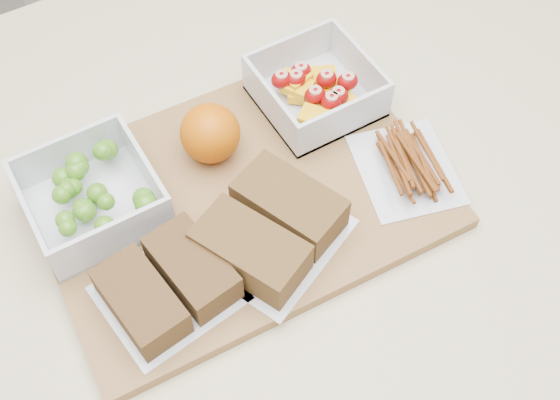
{
  "coord_description": "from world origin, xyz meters",
  "views": [
    {
      "loc": [
        -0.2,
        -0.37,
        1.54
      ],
      "look_at": [
        0.01,
        -0.02,
        0.93
      ],
      "focal_mm": 45.0,
      "sensor_mm": 36.0,
      "label": 1
    }
  ],
  "objects_px": {
    "cutting_board": "(240,197)",
    "pretzel_bag": "(408,163)",
    "grape_container": "(92,195)",
    "fruit_container": "(315,90)",
    "sandwich_bag_left": "(167,285)",
    "orange": "(210,133)",
    "sandwich_bag_center": "(270,228)"
  },
  "relations": [
    {
      "from": "sandwich_bag_left",
      "to": "sandwich_bag_center",
      "type": "bearing_deg",
      "value": 1.9
    },
    {
      "from": "grape_container",
      "to": "fruit_container",
      "type": "bearing_deg",
      "value": 1.89
    },
    {
      "from": "cutting_board",
      "to": "orange",
      "type": "distance_m",
      "value": 0.08
    },
    {
      "from": "orange",
      "to": "pretzel_bag",
      "type": "bearing_deg",
      "value": -37.14
    },
    {
      "from": "cutting_board",
      "to": "pretzel_bag",
      "type": "height_order",
      "value": "pretzel_bag"
    },
    {
      "from": "cutting_board",
      "to": "sandwich_bag_center",
      "type": "height_order",
      "value": "sandwich_bag_center"
    },
    {
      "from": "sandwich_bag_center",
      "to": "pretzel_bag",
      "type": "height_order",
      "value": "sandwich_bag_center"
    },
    {
      "from": "fruit_container",
      "to": "sandwich_bag_left",
      "type": "distance_m",
      "value": 0.29
    },
    {
      "from": "sandwich_bag_center",
      "to": "sandwich_bag_left",
      "type": "bearing_deg",
      "value": -178.1
    },
    {
      "from": "cutting_board",
      "to": "grape_container",
      "type": "height_order",
      "value": "grape_container"
    },
    {
      "from": "sandwich_bag_center",
      "to": "grape_container",
      "type": "bearing_deg",
      "value": 137.58
    },
    {
      "from": "grape_container",
      "to": "pretzel_bag",
      "type": "bearing_deg",
      "value": -22.01
    },
    {
      "from": "grape_container",
      "to": "pretzel_bag",
      "type": "xyz_separation_m",
      "value": [
        0.32,
        -0.13,
        -0.01
      ]
    },
    {
      "from": "pretzel_bag",
      "to": "sandwich_bag_center",
      "type": "bearing_deg",
      "value": -179.64
    },
    {
      "from": "fruit_container",
      "to": "sandwich_bag_center",
      "type": "distance_m",
      "value": 0.2
    },
    {
      "from": "cutting_board",
      "to": "orange",
      "type": "relative_size",
      "value": 6.28
    },
    {
      "from": "sandwich_bag_left",
      "to": "fruit_container",
      "type": "bearing_deg",
      "value": 28.74
    },
    {
      "from": "sandwich_bag_left",
      "to": "pretzel_bag",
      "type": "bearing_deg",
      "value": 0.98
    },
    {
      "from": "orange",
      "to": "pretzel_bag",
      "type": "distance_m",
      "value": 0.22
    },
    {
      "from": "fruit_container",
      "to": "cutting_board",
      "type": "bearing_deg",
      "value": -153.26
    },
    {
      "from": "cutting_board",
      "to": "sandwich_bag_left",
      "type": "relative_size",
      "value": 2.98
    },
    {
      "from": "grape_container",
      "to": "cutting_board",
      "type": "bearing_deg",
      "value": -23.47
    },
    {
      "from": "cutting_board",
      "to": "sandwich_bag_center",
      "type": "relative_size",
      "value": 2.28
    },
    {
      "from": "sandwich_bag_left",
      "to": "sandwich_bag_center",
      "type": "distance_m",
      "value": 0.12
    },
    {
      "from": "fruit_container",
      "to": "sandwich_bag_left",
      "type": "height_order",
      "value": "fruit_container"
    },
    {
      "from": "cutting_board",
      "to": "orange",
      "type": "bearing_deg",
      "value": 92.12
    },
    {
      "from": "sandwich_bag_left",
      "to": "sandwich_bag_center",
      "type": "xyz_separation_m",
      "value": [
        0.12,
        0.0,
        0.0
      ]
    },
    {
      "from": "sandwich_bag_left",
      "to": "orange",
      "type": "bearing_deg",
      "value": 49.02
    },
    {
      "from": "sandwich_bag_center",
      "to": "orange",
      "type": "bearing_deg",
      "value": 89.59
    },
    {
      "from": "orange",
      "to": "sandwich_bag_left",
      "type": "bearing_deg",
      "value": -130.98
    },
    {
      "from": "cutting_board",
      "to": "grape_container",
      "type": "bearing_deg",
      "value": 158.93
    },
    {
      "from": "fruit_container",
      "to": "orange",
      "type": "relative_size",
      "value": 1.89
    }
  ]
}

